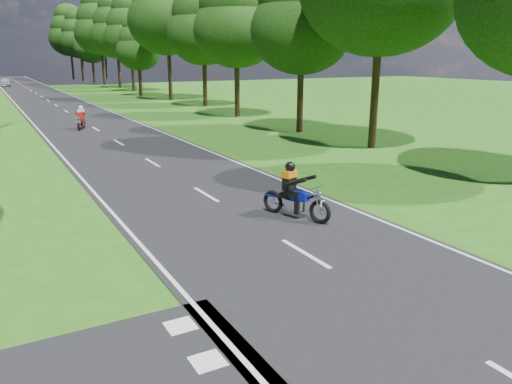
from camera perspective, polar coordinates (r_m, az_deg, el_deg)
ground at (r=10.67m, az=11.80°, el=-10.57°), size 160.00×160.00×0.00m
main_road at (r=57.73m, az=-22.68°, el=9.62°), size 7.00×140.00×0.02m
road_markings at (r=55.86m, az=-22.59°, el=9.49°), size 7.40×140.00×0.01m
treeline at (r=67.80m, az=-23.23°, el=17.26°), size 40.00×115.35×14.78m
rider_near_blue at (r=14.42m, az=4.60°, el=0.19°), size 1.36×2.09×1.66m
rider_far_red at (r=34.20m, az=-19.39°, el=8.04°), size 1.19×1.87×1.48m
distant_car at (r=88.00m, az=-26.73°, el=11.19°), size 1.77×3.86×1.28m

